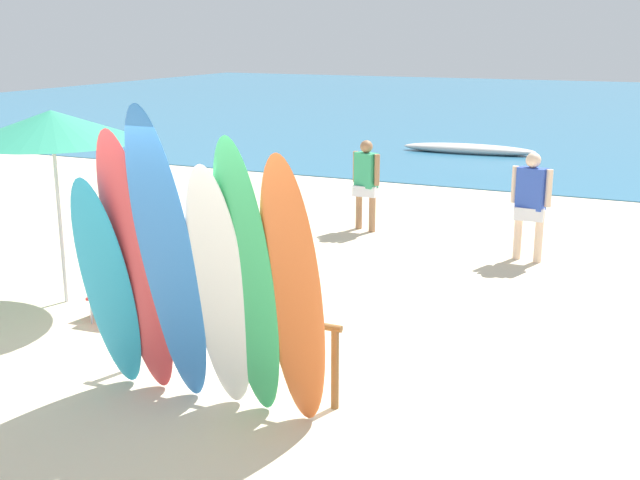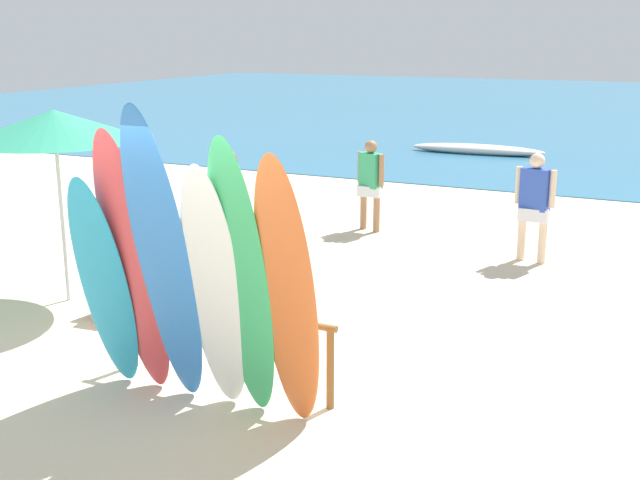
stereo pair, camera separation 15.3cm
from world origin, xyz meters
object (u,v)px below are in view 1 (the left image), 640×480
(surfboard_teal_0, at_px, (107,286))
(beachgoer_strolling, at_px, (531,199))
(beachgoer_midbeach, at_px, (366,179))
(surfboard_blue_2, at_px, (168,262))
(beach_chair_red, at_px, (124,280))
(beach_umbrella, at_px, (52,126))
(surfboard_red_1, at_px, (136,267))
(beachgoer_near_rack, at_px, (227,206))
(surfboard_rack, at_px, (228,328))
(surfboard_orange_5, at_px, (293,295))
(surfboard_green_4, at_px, (247,282))
(surfboard_white_3, at_px, (220,292))
(distant_boat, at_px, (468,149))

(surfboard_teal_0, relative_size, beachgoer_strolling, 1.35)
(beachgoer_midbeach, bearing_deg, beachgoer_strolling, -172.77)
(beachgoer_midbeach, bearing_deg, surfboard_blue_2, 118.91)
(beachgoer_midbeach, bearing_deg, beach_chair_red, 99.94)
(beach_umbrella, bearing_deg, beach_chair_red, -5.36)
(surfboard_red_1, xyz_separation_m, beachgoer_near_rack, (-1.15, 3.45, -0.24))
(surfboard_rack, height_order, beach_umbrella, beach_umbrella)
(surfboard_orange_5, xyz_separation_m, beach_umbrella, (-3.97, 1.76, 0.97))
(surfboard_green_4, bearing_deg, beachgoer_midbeach, 108.07)
(surfboard_white_3, xyz_separation_m, surfboard_green_4, (0.26, 0.00, 0.11))
(surfboard_rack, relative_size, distant_boat, 0.62)
(surfboard_teal_0, relative_size, beach_chair_red, 2.60)
(beach_chair_red, height_order, distant_boat, beach_chair_red)
(beachgoer_near_rack, bearing_deg, surfboard_blue_2, 2.37)
(surfboard_rack, bearing_deg, surfboard_blue_2, -109.67)
(surfboard_red_1, height_order, surfboard_orange_5, surfboard_red_1)
(surfboard_red_1, height_order, beachgoer_strolling, surfboard_red_1)
(beach_chair_red, bearing_deg, beach_umbrella, 170.00)
(surfboard_orange_5, xyz_separation_m, beach_chair_red, (-3.00, 1.67, -0.75))
(beach_chair_red, distance_m, distant_boat, 14.09)
(surfboard_white_3, distance_m, beachgoer_midbeach, 6.78)
(beachgoer_strolling, bearing_deg, surfboard_red_1, 80.67)
(surfboard_rack, relative_size, surfboard_white_3, 0.99)
(surfboard_blue_2, relative_size, beach_umbrella, 1.18)
(surfboard_white_3, xyz_separation_m, beachgoer_midbeach, (-1.26, 6.65, -0.25))
(surfboard_green_4, bearing_deg, surfboard_blue_2, -167.87)
(beachgoer_midbeach, bearing_deg, surfboard_rack, 121.48)
(beachgoer_strolling, bearing_deg, surfboard_rack, 84.16)
(beachgoer_midbeach, distance_m, distant_boat, 9.14)
(surfboard_green_4, relative_size, beach_umbrella, 1.07)
(surfboard_orange_5, bearing_deg, surfboard_red_1, -173.47)
(surfboard_rack, xyz_separation_m, surfboard_blue_2, (-0.21, -0.59, 0.77))
(beachgoer_midbeach, distance_m, beach_chair_red, 5.11)
(beachgoer_strolling, distance_m, distant_boat, 10.40)
(surfboard_rack, relative_size, beach_chair_red, 2.76)
(beachgoer_near_rack, bearing_deg, surfboard_white_3, 8.78)
(surfboard_red_1, distance_m, beach_umbrella, 3.19)
(beachgoer_midbeach, bearing_deg, beachgoer_near_rack, 99.66)
(surfboard_white_3, height_order, beachgoer_strolling, surfboard_white_3)
(surfboard_green_4, distance_m, beach_chair_red, 3.18)
(beachgoer_near_rack, distance_m, beachgoer_midbeach, 3.30)
(surfboard_blue_2, relative_size, beachgoer_near_rack, 1.60)
(surfboard_rack, distance_m, beach_chair_red, 2.40)
(beach_umbrella, bearing_deg, beachgoer_near_rack, 51.42)
(surfboard_blue_2, distance_m, beachgoer_midbeach, 6.80)
(beachgoer_near_rack, bearing_deg, surfboard_green_4, 12.00)
(surfboard_red_1, xyz_separation_m, beachgoer_strolling, (2.34, 5.94, -0.33))
(beachgoer_near_rack, height_order, beach_umbrella, beach_umbrella)
(beachgoer_near_rack, relative_size, beach_umbrella, 0.74)
(surfboard_teal_0, bearing_deg, beachgoer_midbeach, 85.52)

